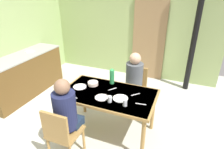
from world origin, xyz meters
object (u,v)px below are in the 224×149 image
object	(u,v)px
chair_far_diner	(135,87)
person_far_diner	(134,77)
person_near_diner	(66,109)
kitchen_counter	(25,75)
water_bottle_green_near	(112,76)
chair_near_diner	(62,133)
serving_bowl_center	(93,83)
dining_table	(108,97)

from	to	relation	value
chair_far_diner	person_far_diner	world-z (taller)	person_far_diner
person_near_diner	person_far_diner	bearing A→B (deg)	66.15
kitchen_counter	water_bottle_green_near	xyz separation A→B (m)	(2.15, -0.17, 0.43)
chair_near_diner	kitchen_counter	bearing A→B (deg)	146.35
kitchen_counter	water_bottle_green_near	size ratio (longest dim) A/B	6.61
chair_near_diner	serving_bowl_center	xyz separation A→B (m)	(-0.00, 0.92, 0.28)
chair_far_diner	serving_bowl_center	xyz separation A→B (m)	(-0.56, -0.62, 0.28)
dining_table	water_bottle_green_near	world-z (taller)	water_bottle_green_near
chair_far_diner	serving_bowl_center	distance (m)	0.88
dining_table	chair_near_diner	world-z (taller)	chair_near_diner
person_near_diner	water_bottle_green_near	distance (m)	0.99
chair_far_diner	person_far_diner	xyz separation A→B (m)	(-0.00, -0.14, 0.28)
kitchen_counter	chair_far_diner	xyz separation A→B (m)	(2.44, 0.28, 0.05)
person_near_diner	water_bottle_green_near	bearing A→B (deg)	74.29
dining_table	serving_bowl_center	xyz separation A→B (m)	(-0.34, 0.15, 0.10)
dining_table	chair_far_diner	xyz separation A→B (m)	(0.22, 0.77, -0.18)
kitchen_counter	water_bottle_green_near	world-z (taller)	water_bottle_green_near
kitchen_counter	dining_table	world-z (taller)	kitchen_counter
chair_near_diner	chair_far_diner	world-z (taller)	same
dining_table	chair_near_diner	bearing A→B (deg)	-113.66
person_near_diner	water_bottle_green_near	xyz separation A→B (m)	(0.27, 0.95, 0.10)
kitchen_counter	person_far_diner	xyz separation A→B (m)	(2.44, 0.14, 0.33)
kitchen_counter	person_near_diner	xyz separation A→B (m)	(1.89, -1.12, 0.33)
dining_table	person_near_diner	xyz separation A→B (m)	(-0.34, -0.63, 0.11)
dining_table	chair_far_diner	world-z (taller)	chair_far_diner
person_near_diner	person_far_diner	distance (m)	1.38
dining_table	serving_bowl_center	size ratio (longest dim) A/B	8.48
kitchen_counter	chair_near_diner	distance (m)	2.27
kitchen_counter	chair_near_diner	xyz separation A→B (m)	(1.89, -1.26, 0.05)
kitchen_counter	serving_bowl_center	bearing A→B (deg)	-10.19
chair_near_diner	person_far_diner	world-z (taller)	person_far_diner
person_far_diner	kitchen_counter	bearing A→B (deg)	3.38
kitchen_counter	person_near_diner	bearing A→B (deg)	-30.68
chair_far_diner	person_far_diner	distance (m)	0.31
serving_bowl_center	person_far_diner	bearing A→B (deg)	40.79
person_near_diner	serving_bowl_center	size ratio (longest dim) A/B	4.53
dining_table	chair_near_diner	xyz separation A→B (m)	(-0.34, -0.77, -0.18)
dining_table	person_near_diner	bearing A→B (deg)	-118.05
chair_far_diner	water_bottle_green_near	size ratio (longest dim) A/B	3.08
water_bottle_green_near	serving_bowl_center	bearing A→B (deg)	-147.79
chair_far_diner	water_bottle_green_near	world-z (taller)	water_bottle_green_near
person_far_diner	water_bottle_green_near	world-z (taller)	person_far_diner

